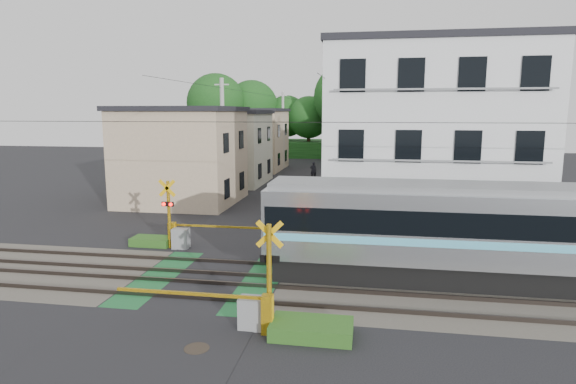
% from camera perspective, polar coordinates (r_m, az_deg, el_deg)
% --- Properties ---
extents(ground, '(120.00, 120.00, 0.00)m').
position_cam_1_polar(ground, '(17.86, -9.40, -10.16)').
color(ground, black).
extents(track_bed, '(120.00, 120.00, 0.14)m').
position_cam_1_polar(track_bed, '(17.85, -9.40, -10.05)').
color(track_bed, '#47423A').
rests_on(track_bed, ground).
extents(crossing_signal_near, '(4.74, 0.65, 3.09)m').
position_cam_1_polar(crossing_signal_near, '(13.64, -4.03, -13.21)').
color(crossing_signal_near, '#F7B60D').
rests_on(crossing_signal_near, ground).
extents(crossing_signal_far, '(4.74, 0.65, 3.09)m').
position_cam_1_polar(crossing_signal_far, '(21.82, -12.77, -4.69)').
color(crossing_signal_far, '#F7B60D').
rests_on(crossing_signal_far, ground).
extents(apartment_block, '(10.20, 8.36, 9.30)m').
position_cam_1_polar(apartment_block, '(25.56, 16.23, 6.18)').
color(apartment_block, white).
rests_on(apartment_block, ground).
extents(houses_row, '(22.07, 31.35, 6.80)m').
position_cam_1_polar(houses_row, '(42.22, 2.35, 5.80)').
color(houses_row, tan).
rests_on(houses_row, ground).
extents(tree_hill, '(40.00, 13.59, 11.96)m').
position_cam_1_polar(tree_hill, '(64.25, 4.49, 8.90)').
color(tree_hill, '#1B4C19').
rests_on(tree_hill, ground).
extents(catenary, '(60.00, 5.04, 7.00)m').
position_cam_1_polar(catenary, '(16.07, 10.95, 1.19)').
color(catenary, '#2D2D33').
rests_on(catenary, ground).
extents(utility_poles, '(7.90, 42.00, 8.00)m').
position_cam_1_polar(utility_poles, '(39.49, -0.08, 6.77)').
color(utility_poles, '#A5A5A0').
rests_on(utility_poles, ground).
extents(pedestrian, '(0.63, 0.48, 1.55)m').
position_cam_1_polar(pedestrian, '(43.04, 3.02, 2.56)').
color(pedestrian, black).
rests_on(pedestrian, ground).
extents(manhole_cover, '(0.65, 0.65, 0.02)m').
position_cam_1_polar(manhole_cover, '(13.09, -10.77, -17.76)').
color(manhole_cover, '#2D261E').
rests_on(manhole_cover, ground).
extents(weed_patches, '(10.25, 8.80, 0.40)m').
position_cam_1_polar(weed_patches, '(17.24, -3.89, -10.13)').
color(weed_patches, '#2D5E1E').
rests_on(weed_patches, ground).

